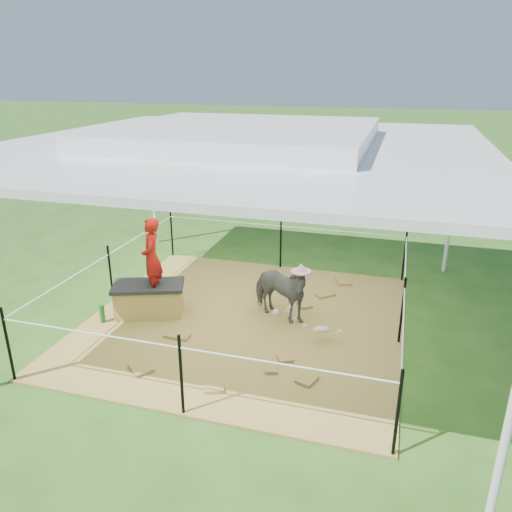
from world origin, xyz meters
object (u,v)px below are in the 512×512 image
(straw_bale, at_px, (149,301))
(pony, at_px, (279,291))
(foal, at_px, (322,328))
(woman, at_px, (151,251))
(distant_person, at_px, (413,187))
(green_bottle, at_px, (102,314))
(trash_barrel, at_px, (473,213))
(picnic_table_near, at_px, (411,189))

(straw_bale, height_order, pony, pony)
(pony, relative_size, foal, 1.39)
(woman, distance_m, distant_person, 8.38)
(distant_person, bearing_deg, green_bottle, 43.36)
(straw_bale, relative_size, trash_barrel, 1.15)
(green_bottle, xyz_separation_m, distant_person, (4.40, 7.93, 0.49))
(straw_bale, height_order, foal, straw_bale)
(straw_bale, bearing_deg, woman, -0.00)
(straw_bale, distance_m, trash_barrel, 8.01)
(foal, bearing_deg, distant_person, 58.13)
(woman, bearing_deg, picnic_table_near, 136.20)
(straw_bale, bearing_deg, foal, -2.14)
(foal, height_order, distant_person, distant_person)
(green_bottle, distance_m, picnic_table_near, 10.15)
(picnic_table_near, xyz_separation_m, distant_person, (-0.00, -1.21, 0.33))
(green_bottle, distance_m, foal, 3.26)
(woman, xyz_separation_m, green_bottle, (-0.65, -0.45, -0.90))
(straw_bale, distance_m, pony, 2.01)
(trash_barrel, relative_size, distant_person, 0.66)
(straw_bale, relative_size, woman, 0.83)
(straw_bale, relative_size, picnic_table_near, 0.64)
(woman, bearing_deg, foal, 67.30)
(foal, bearing_deg, green_bottle, 162.94)
(woman, distance_m, trash_barrel, 7.97)
(woman, height_order, green_bottle, woman)
(woman, height_order, foal, woman)
(pony, relative_size, picnic_table_near, 0.69)
(woman, xyz_separation_m, foal, (2.59, -0.10, -0.83))
(pony, distance_m, trash_barrel, 6.54)
(trash_barrel, xyz_separation_m, picnic_table_near, (-1.38, 2.63, -0.11))
(distant_person, bearing_deg, picnic_table_near, -107.74)
(green_bottle, xyz_separation_m, pony, (2.50, 0.86, 0.32))
(trash_barrel, bearing_deg, green_bottle, -131.59)
(green_bottle, height_order, pony, pony)
(woman, bearing_deg, pony, 81.89)
(green_bottle, height_order, trash_barrel, trash_barrel)
(pony, bearing_deg, trash_barrel, -6.03)
(straw_bale, distance_m, foal, 2.69)
(picnic_table_near, height_order, distant_person, distant_person)
(straw_bale, distance_m, picnic_table_near, 9.51)
(woman, distance_m, green_bottle, 1.20)
(distant_person, bearing_deg, straw_bale, 45.15)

